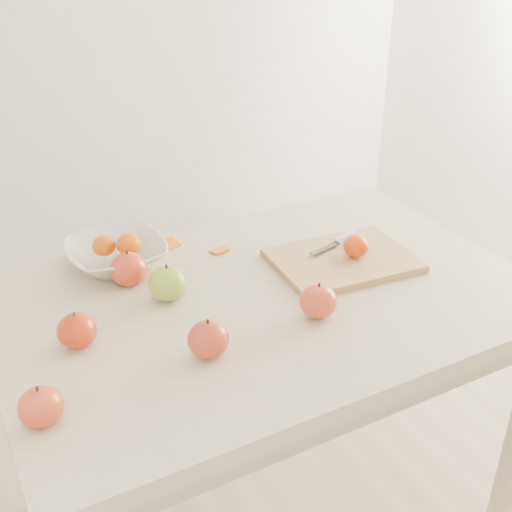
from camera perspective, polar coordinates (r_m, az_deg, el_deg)
name	(u,v)px	position (r m, az deg, el deg)	size (l,w,h in m)	color
table	(266,328)	(1.52, 0.90, -6.42)	(1.20, 0.80, 0.75)	beige
cutting_board	(343,260)	(1.59, 7.71, -0.38)	(0.34, 0.25, 0.02)	tan
board_tangerine	(356,246)	(1.58, 8.88, 0.87)	(0.06, 0.06, 0.05)	#C93807
fruit_bowl	(116,254)	(1.60, -12.31, 0.14)	(0.24, 0.24, 0.06)	silver
bowl_tangerine_near	(104,245)	(1.59, -13.37, 0.92)	(0.06, 0.06, 0.05)	#D05F07
bowl_tangerine_far	(129,244)	(1.58, -11.21, 1.06)	(0.06, 0.06, 0.05)	red
orange_peel_a	(167,246)	(1.68, -7.90, 0.91)	(0.06, 0.04, 0.00)	orange
orange_peel_b	(219,251)	(1.64, -3.27, 0.46)	(0.04, 0.04, 0.00)	orange
paring_knife	(342,239)	(1.66, 7.65, 1.49)	(0.17, 0.06, 0.01)	silver
apple_green	(168,283)	(1.43, -7.86, -2.43)	(0.09, 0.09, 0.08)	#659E1D
apple_red_b	(77,331)	(1.32, -15.65, -6.41)	(0.08, 0.08, 0.07)	#8E0203
apple_red_e	(318,301)	(1.37, 5.56, -4.02)	(0.08, 0.08, 0.07)	#A6151B
apple_red_d	(41,407)	(1.16, -18.59, -12.58)	(0.08, 0.08, 0.07)	#A31E1E
apple_red_a	(129,269)	(1.51, -11.25, -1.14)	(0.09, 0.09, 0.08)	#96050B
apple_red_c	(208,339)	(1.25, -4.25, -7.37)	(0.08, 0.08, 0.07)	maroon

